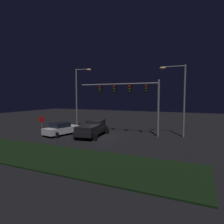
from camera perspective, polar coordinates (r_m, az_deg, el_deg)
ground_plane at (r=22.60m, az=-3.52°, el=-7.21°), size 80.00×80.00×0.00m
grass_median at (r=16.05m, az=-17.52°, el=-12.13°), size 22.24×5.30×0.10m
pickup_truck at (r=22.95m, az=-5.63°, el=-4.51°), size 3.34×5.61×1.80m
car_sedan at (r=24.31m, az=-14.45°, el=-4.74°), size 3.07×4.68×1.51m
traffic_signal_gantry at (r=23.81m, az=5.33°, el=5.55°), size 10.32×0.56×6.50m
street_lamp_left at (r=28.85m, az=-9.46°, el=5.97°), size 2.59×0.44×8.56m
street_lamp_right at (r=23.51m, az=18.82°, el=5.62°), size 2.91×0.44×8.12m
stop_sign at (r=25.24m, az=-19.73°, el=-2.64°), size 0.76×0.08×2.23m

